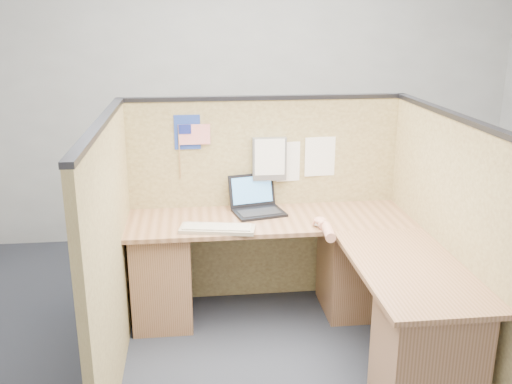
{
  "coord_description": "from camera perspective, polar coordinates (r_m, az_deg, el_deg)",
  "views": [
    {
      "loc": [
        -0.52,
        -2.99,
        2.07
      ],
      "look_at": [
        -0.12,
        0.5,
        0.98
      ],
      "focal_mm": 40.0,
      "sensor_mm": 36.0,
      "label": 1
    }
  ],
  "objects": [
    {
      "name": "floor",
      "position": [
        3.67,
        2.8,
        -17.05
      ],
      "size": [
        5.0,
        5.0,
        0.0
      ],
      "primitive_type": "plane",
      "color": "#1E222A",
      "rests_on": "ground"
    },
    {
      "name": "wall_back",
      "position": [
        5.31,
        -0.94,
        10.01
      ],
      "size": [
        5.0,
        0.0,
        5.0
      ],
      "primitive_type": "plane",
      "rotation": [
        1.57,
        0.0,
        0.0
      ],
      "color": "gray",
      "rests_on": "floor"
    },
    {
      "name": "cubicle_partitions",
      "position": [
        3.69,
        1.91,
        -3.38
      ],
      "size": [
        2.06,
        1.83,
        1.53
      ],
      "color": "olive",
      "rests_on": "floor"
    },
    {
      "name": "l_desk",
      "position": [
        3.75,
        4.99,
        -9.39
      ],
      "size": [
        1.95,
        1.75,
        0.73
      ],
      "color": "brown",
      "rests_on": "floor"
    },
    {
      "name": "laptop",
      "position": [
        4.06,
        0.2,
        -1.09
      ],
      "size": [
        0.39,
        0.4,
        0.25
      ],
      "rotation": [
        0.0,
        0.0,
        0.23
      ],
      "color": "black",
      "rests_on": "l_desk"
    },
    {
      "name": "keyboard",
      "position": [
        3.71,
        -3.89,
        -3.67
      ],
      "size": [
        0.51,
        0.25,
        0.03
      ],
      "rotation": [
        0.0,
        0.0,
        -0.19
      ],
      "color": "gray",
      "rests_on": "l_desk"
    },
    {
      "name": "mouse",
      "position": [
        3.8,
        6.42,
        -3.17
      ],
      "size": [
        0.1,
        0.07,
        0.04
      ],
      "primitive_type": "ellipsoid",
      "rotation": [
        0.0,
        0.0,
        -0.16
      ],
      "color": "silver",
      "rests_on": "l_desk"
    },
    {
      "name": "hand_forearm",
      "position": [
        3.69,
        6.99,
        -3.63
      ],
      "size": [
        0.1,
        0.34,
        0.07
      ],
      "color": "tan",
      "rests_on": "l_desk"
    },
    {
      "name": "blue_poster",
      "position": [
        4.04,
        -6.89,
        5.96
      ],
      "size": [
        0.18,
        0.0,
        0.24
      ],
      "primitive_type": "cube",
      "rotation": [
        0.0,
        0.0,
        -0.0
      ],
      "color": "navy",
      "rests_on": "cubicle_partitions"
    },
    {
      "name": "american_flag",
      "position": [
        4.03,
        -6.55,
        5.51
      ],
      "size": [
        0.22,
        0.01,
        0.39
      ],
      "color": "olive",
      "rests_on": "cubicle_partitions"
    },
    {
      "name": "file_holder",
      "position": [
        4.09,
        1.34,
        3.33
      ],
      "size": [
        0.24,
        0.05,
        0.31
      ],
      "color": "slate",
      "rests_on": "cubicle_partitions"
    },
    {
      "name": "paper_left",
      "position": [
        4.18,
        6.42,
        3.53
      ],
      "size": [
        0.23,
        0.02,
        0.29
      ],
      "primitive_type": "cube",
      "rotation": [
        0.0,
        0.0,
        0.07
      ],
      "color": "white",
      "rests_on": "cubicle_partitions"
    },
    {
      "name": "paper_right",
      "position": [
        4.15,
        3.59,
        3.06
      ],
      "size": [
        0.23,
        0.03,
        0.29
      ],
      "primitive_type": "cube",
      "rotation": [
        0.0,
        0.0,
        0.13
      ],
      "color": "white",
      "rests_on": "cubicle_partitions"
    }
  ]
}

